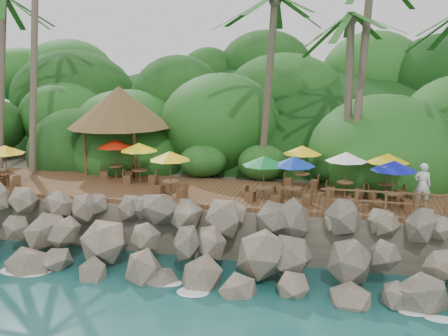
# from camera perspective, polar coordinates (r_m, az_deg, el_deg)

# --- Properties ---
(ground) EXTENTS (140.00, 140.00, 0.00)m
(ground) POSITION_cam_1_polar(r_m,az_deg,el_deg) (19.72, -4.19, -13.21)
(ground) COLOR #19514F
(ground) RESTS_ON ground
(land_base) EXTENTS (32.00, 25.20, 2.10)m
(land_base) POSITION_cam_1_polar(r_m,az_deg,el_deg) (34.25, 3.92, -0.57)
(land_base) COLOR gray
(land_base) RESTS_ON ground
(jungle_hill) EXTENTS (44.80, 28.00, 15.40)m
(jungle_hill) POSITION_cam_1_polar(r_m,az_deg,el_deg) (41.72, 5.63, 0.14)
(jungle_hill) COLOR #143811
(jungle_hill) RESTS_ON ground
(seawall) EXTENTS (29.00, 4.00, 2.30)m
(seawall) POSITION_cam_1_polar(r_m,az_deg,el_deg) (21.05, -2.57, -8.16)
(seawall) COLOR gray
(seawall) RESTS_ON ground
(terrace) EXTENTS (26.00, 5.00, 0.20)m
(terrace) POSITION_cam_1_polar(r_m,az_deg,el_deg) (24.44, -0.00, -2.76)
(terrace) COLOR brown
(terrace) RESTS_ON land_base
(jungle_foliage) EXTENTS (44.00, 16.00, 12.00)m
(jungle_foliage) POSITION_cam_1_polar(r_m,az_deg,el_deg) (33.53, 3.60, -2.67)
(jungle_foliage) COLOR #143811
(jungle_foliage) RESTS_ON ground
(foam_line) EXTENTS (25.20, 0.80, 0.06)m
(foam_line) POSITION_cam_1_polar(r_m,az_deg,el_deg) (19.96, -3.93, -12.79)
(foam_line) COLOR white
(foam_line) RESTS_ON ground
(palapa) EXTENTS (5.54, 5.54, 4.60)m
(palapa) POSITION_cam_1_polar(r_m,az_deg,el_deg) (28.99, -11.25, 6.50)
(palapa) COLOR brown
(palapa) RESTS_ON ground
(dining_clusters) EXTENTS (20.65, 5.06, 2.02)m
(dining_clusters) POSITION_cam_1_polar(r_m,az_deg,el_deg) (23.83, -1.36, 1.24)
(dining_clusters) COLOR brown
(dining_clusters) RESTS_ON terrace
(railing) EXTENTS (7.20, 0.10, 1.00)m
(railing) POSITION_cam_1_polar(r_m,az_deg,el_deg) (21.51, 20.02, -3.54)
(railing) COLOR brown
(railing) RESTS_ON terrace
(waiter) EXTENTS (0.70, 0.48, 1.84)m
(waiter) POSITION_cam_1_polar(r_m,az_deg,el_deg) (23.16, 20.66, -1.73)
(waiter) COLOR white
(waiter) RESTS_ON terrace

